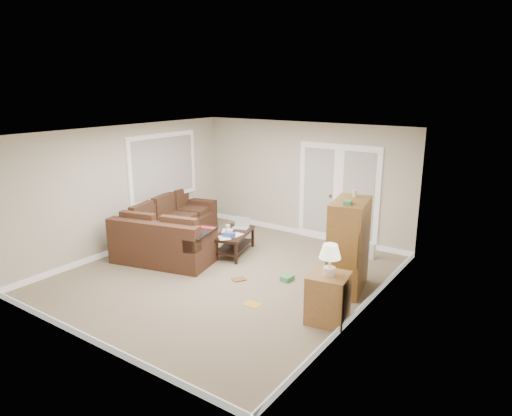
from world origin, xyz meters
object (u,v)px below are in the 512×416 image
Objects in this scene: sectional_sofa at (170,233)px; side_cabinet at (328,294)px; coffee_table at (234,242)px; tv_armoire at (348,245)px.

side_cabinet reaches higher than sectional_sofa.
tv_armoire is at bearing -22.97° from coffee_table.
coffee_table is at bearing 9.13° from sectional_sofa.
tv_armoire is 1.20m from side_cabinet.
tv_armoire is (2.51, -0.26, 0.51)m from coffee_table.
coffee_table is at bearing 162.75° from tv_armoire.
sectional_sofa is 2.58× the size of side_cabinet.
side_cabinet is at bearing -44.11° from coffee_table.
coffee_table is 0.75× the size of tv_armoire.
side_cabinet is at bearing -90.82° from tv_armoire.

